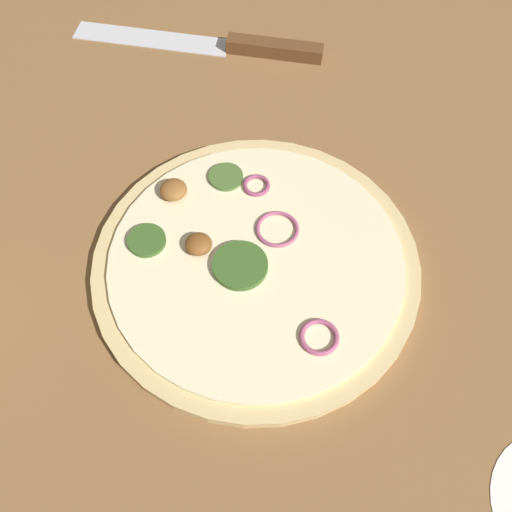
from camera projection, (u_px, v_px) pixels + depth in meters
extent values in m
plane|color=brown|center=(256.00, 267.00, 0.59)|extent=(3.00, 3.00, 0.00)
cylinder|color=#D6B77A|center=(256.00, 264.00, 0.58)|extent=(0.32, 0.32, 0.01)
cylinder|color=beige|center=(256.00, 260.00, 0.58)|extent=(0.29, 0.29, 0.00)
cylinder|color=#385B23|center=(147.00, 240.00, 0.58)|extent=(0.04, 0.04, 0.01)
cylinder|color=#385B23|center=(239.00, 263.00, 0.57)|extent=(0.05, 0.05, 0.01)
torus|color=#934266|center=(256.00, 185.00, 0.62)|extent=(0.03, 0.03, 0.00)
cylinder|color=#47662D|center=(226.00, 177.00, 0.63)|extent=(0.04, 0.04, 0.00)
torus|color=#A34C70|center=(277.00, 229.00, 0.59)|extent=(0.04, 0.04, 0.00)
ellipsoid|color=brown|center=(198.00, 244.00, 0.58)|extent=(0.03, 0.03, 0.01)
ellipsoid|color=brown|center=(173.00, 190.00, 0.61)|extent=(0.03, 0.03, 0.01)
torus|color=#A34C70|center=(319.00, 337.00, 0.53)|extent=(0.04, 0.04, 0.00)
cube|color=silver|center=(151.00, 38.00, 0.77)|extent=(0.16, 0.17, 0.00)
cube|color=brown|center=(275.00, 49.00, 0.75)|extent=(0.09, 0.10, 0.02)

